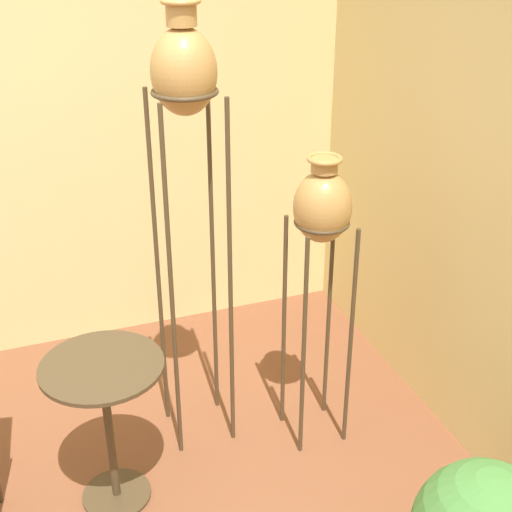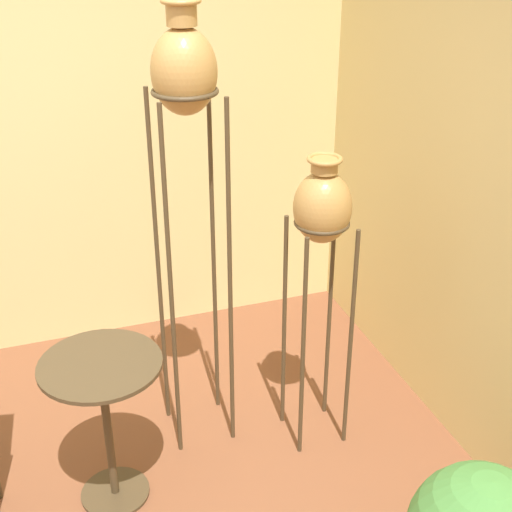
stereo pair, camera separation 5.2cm
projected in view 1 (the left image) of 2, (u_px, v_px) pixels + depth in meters
name	position (u px, v px, depth m)	size (l,w,h in m)	color
vase_stand_tall	(185.00, 91.00, 2.78)	(0.28, 0.28, 2.02)	#473823
vase_stand_medium	(322.00, 216.00, 3.00)	(0.25, 0.25, 1.41)	#473823
side_table	(106.00, 403.00, 2.90)	(0.50, 0.50, 0.70)	#473823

